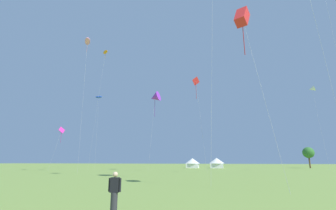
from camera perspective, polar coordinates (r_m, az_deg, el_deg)
The scene contains 12 objects.
kite_blue_parafoil at distance 73.97m, azimuth -16.22°, elevation 1.80°, with size 2.41×2.31×21.14m.
kite_magenta_diamond at distance 62.61m, azimuth -24.10°, elevation -5.70°, with size 2.58×1.81×10.25m.
kite_white_delta at distance 63.84m, azimuth 31.15°, elevation 3.34°, with size 1.79×2.78×19.10m.
kite_purple_delta at distance 58.88m, azimuth -3.15°, elevation 1.83°, with size 2.97×2.81×18.95m.
kite_pink_parafoil at distance 56.48m, azimuth -18.68°, elevation 14.19°, with size 2.99×3.80×28.10m.
kite_red_diamond at distance 50.87m, azimuth 6.74°, elevation 5.15°, with size 2.49×2.16×19.63m.
kite_orange_parafoil at distance 71.20m, azimuth -14.75°, elevation 12.05°, with size 2.62×3.62×32.59m.
kite_red_box at distance 23.80m, azimuth 17.28°, elevation 19.34°, with size 2.83×2.70×15.83m.
person_spectator at distance 10.75m, azimuth -12.70°, elevation -20.00°, with size 0.57×0.28×1.73m.
festival_tent_left at distance 78.85m, azimuth 5.87°, elevation -13.54°, with size 4.69×4.69×3.05m.
festival_tent_center at distance 78.14m, azimuth 11.56°, elevation -13.31°, with size 4.84×4.84×3.15m.
tree_distant_left at distance 89.49m, azimuth 30.54°, elevation -9.81°, with size 3.47×3.47×6.53m.
Camera 1 is at (8.66, -3.23, 2.17)m, focal length 25.50 mm.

